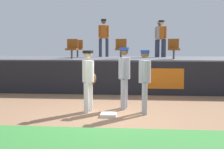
{
  "coord_description": "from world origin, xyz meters",
  "views": [
    {
      "loc": [
        0.82,
        -7.87,
        1.8
      ],
      "look_at": [
        0.02,
        0.9,
        1.0
      ],
      "focal_mm": 49.14,
      "sensor_mm": 36.0,
      "label": 1
    }
  ],
  "objects": [
    {
      "name": "player_runner_visitor",
      "position": [
        0.37,
        0.93,
        1.03
      ],
      "size": [
        0.38,
        0.5,
        1.78
      ],
      "rotation": [
        0.0,
        0.0,
        -1.69
      ],
      "color": "#9EA3AD",
      "rests_on": "ground_plane"
    },
    {
      "name": "grass_foreground_strip",
      "position": [
        0.0,
        -2.63,
        0.0
      ],
      "size": [
        18.0,
        2.8,
        0.01
      ],
      "primitive_type": "cube",
      "color": "#388438",
      "rests_on": "ground_plane"
    },
    {
      "name": "first_base",
      "position": [
        0.02,
        -0.1,
        0.04
      ],
      "size": [
        0.4,
        0.4,
        0.08
      ],
      "primitive_type": "cube",
      "color": "white",
      "rests_on": "ground_plane"
    },
    {
      "name": "bleacher_platform",
      "position": [
        0.0,
        6.15,
        0.65
      ],
      "size": [
        18.0,
        4.8,
        1.29
      ],
      "primitive_type": "cube",
      "color": "#59595E",
      "rests_on": "ground_plane"
    },
    {
      "name": "seat_front_right",
      "position": [
        2.21,
        5.02,
        1.76
      ],
      "size": [
        0.45,
        0.44,
        0.84
      ],
      "color": "#4C4C51",
      "rests_on": "bleacher_platform"
    },
    {
      "name": "spectator_capped",
      "position": [
        1.78,
        7.39,
        2.3
      ],
      "size": [
        0.48,
        0.39,
        1.74
      ],
      "rotation": [
        0.0,
        0.0,
        2.94
      ],
      "color": "#33384C",
      "rests_on": "bleacher_platform"
    },
    {
      "name": "field_wall",
      "position": [
        0.01,
        3.58,
        0.63
      ],
      "size": [
        18.0,
        0.26,
        1.26
      ],
      "color": "black",
      "rests_on": "ground_plane"
    },
    {
      "name": "seat_front_left",
      "position": [
        -2.07,
        5.02,
        1.76
      ],
      "size": [
        0.47,
        0.44,
        0.84
      ],
      "color": "#4C4C51",
      "rests_on": "bleacher_platform"
    },
    {
      "name": "spectator_hooded",
      "position": [
        1.86,
        7.35,
        2.32
      ],
      "size": [
        0.48,
        0.42,
        1.78
      ],
      "rotation": [
        0.0,
        0.0,
        2.86
      ],
      "color": "#33384C",
      "rests_on": "bleacher_platform"
    },
    {
      "name": "spectator_casual",
      "position": [
        -1.01,
        7.6,
        2.39
      ],
      "size": [
        0.52,
        0.42,
        1.89
      ],
      "rotation": [
        0.0,
        0.0,
        3.32
      ],
      "color": "#33384C",
      "rests_on": "bleacher_platform"
    },
    {
      "name": "seat_front_center",
      "position": [
        0.02,
        5.02,
        1.76
      ],
      "size": [
        0.46,
        0.44,
        0.84
      ],
      "color": "#4C4C51",
      "rests_on": "bleacher_platform"
    },
    {
      "name": "seat_back_left",
      "position": [
        -2.19,
        6.82,
        1.76
      ],
      "size": [
        0.46,
        0.44,
        0.84
      ],
      "color": "#4C4C51",
      "rests_on": "bleacher_platform"
    },
    {
      "name": "player_coach_visitor",
      "position": [
        0.95,
        0.33,
        0.99
      ],
      "size": [
        0.33,
        0.48,
        1.71
      ],
      "rotation": [
        0.0,
        0.0,
        -1.56
      ],
      "color": "#9EA3AD",
      "rests_on": "ground_plane"
    },
    {
      "name": "player_fielder_home",
      "position": [
        -0.58,
        0.42,
        0.98
      ],
      "size": [
        0.4,
        0.52,
        1.7
      ],
      "rotation": [
        0.0,
        0.0,
        -1.76
      ],
      "color": "white",
      "rests_on": "ground_plane"
    },
    {
      "name": "ground_plane",
      "position": [
        0.0,
        0.0,
        0.0
      ],
      "size": [
        60.0,
        60.0,
        0.0
      ],
      "primitive_type": "plane",
      "color": "#936B4C"
    }
  ]
}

